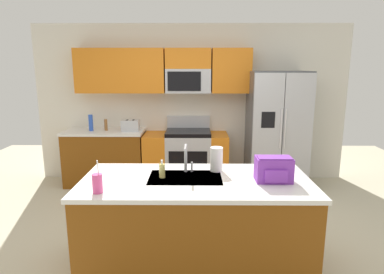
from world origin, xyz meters
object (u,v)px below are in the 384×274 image
at_px(paper_towel_roll, 216,159).
at_px(range_oven, 186,158).
at_px(refrigerator, 277,130).
at_px(toaster, 130,126).
at_px(pepper_mill, 106,125).
at_px(soap_dispenser, 162,170).
at_px(sink_faucet, 186,156).
at_px(backpack, 274,169).
at_px(drink_cup_pink, 97,183).
at_px(bottle_blue, 91,123).

bearing_deg(paper_towel_roll, range_oven, 99.63).
height_order(refrigerator, toaster, refrigerator).
height_order(pepper_mill, paper_towel_roll, paper_towel_roll).
relative_size(refrigerator, soap_dispenser, 10.88).
bearing_deg(sink_faucet, backpack, -16.77).
xyz_separation_m(refrigerator, paper_towel_roll, (-1.09, -2.04, 0.09)).
bearing_deg(drink_cup_pink, refrigerator, 51.29).
xyz_separation_m(drink_cup_pink, backpack, (1.51, 0.29, 0.04)).
distance_m(refrigerator, bottle_blue, 2.98).
relative_size(refrigerator, toaster, 6.61).
height_order(toaster, soap_dispenser, toaster).
xyz_separation_m(range_oven, paper_towel_roll, (0.36, -2.11, 0.58)).
distance_m(bottle_blue, sink_faucet, 2.66).
bearing_deg(sink_faucet, soap_dispenser, -146.36).
bearing_deg(toaster, sink_faucet, -65.84).
bearing_deg(sink_faucet, pepper_mill, 122.09).
bearing_deg(pepper_mill, toaster, -6.98).
distance_m(paper_towel_roll, backpack, 0.58).
height_order(pepper_mill, sink_faucet, sink_faucet).
xyz_separation_m(toaster, bottle_blue, (-0.64, 0.02, 0.04)).
xyz_separation_m(range_oven, drink_cup_pink, (-0.65, -2.70, 0.54)).
bearing_deg(sink_faucet, toaster, 114.16).
xyz_separation_m(sink_faucet, paper_towel_roll, (0.30, 0.06, -0.05)).
bearing_deg(range_oven, bottle_blue, -178.78).
bearing_deg(range_oven, paper_towel_roll, -80.37).
xyz_separation_m(range_oven, pepper_mill, (-1.30, -0.00, 0.55)).
distance_m(bottle_blue, paper_towel_roll, 2.81).
relative_size(sink_faucet, backpack, 0.88).
height_order(range_oven, backpack, backpack).
relative_size(range_oven, paper_towel_roll, 5.67).
relative_size(refrigerator, bottle_blue, 7.06).
bearing_deg(bottle_blue, range_oven, 1.22).
bearing_deg(toaster, pepper_mill, 173.02).
bearing_deg(refrigerator, soap_dispenser, -125.73).
bearing_deg(range_oven, toaster, -176.62).
bearing_deg(drink_cup_pink, toaster, 95.05).
height_order(toaster, pepper_mill, pepper_mill).
xyz_separation_m(range_oven, toaster, (-0.89, -0.05, 0.55)).
bearing_deg(backpack, toaster, 126.51).
bearing_deg(soap_dispenser, refrigerator, 54.27).
xyz_separation_m(range_oven, sink_faucet, (0.06, -2.17, 0.62)).
xyz_separation_m(pepper_mill, drink_cup_pink, (0.64, -2.70, -0.01)).
bearing_deg(range_oven, refrigerator, -2.84).
distance_m(drink_cup_pink, soap_dispenser, 0.62).
relative_size(toaster, soap_dispenser, 1.65).
height_order(paper_towel_roll, backpack, paper_towel_roll).
height_order(sink_faucet, backpack, sink_faucet).
bearing_deg(soap_dispenser, pepper_mill, 116.14).
relative_size(soap_dispenser, paper_towel_roll, 0.71).
relative_size(paper_towel_roll, backpack, 0.75).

